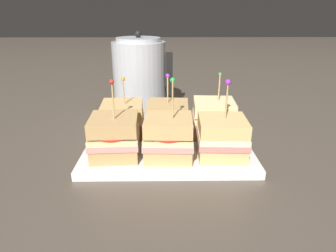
% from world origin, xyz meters
% --- Properties ---
extents(ground_plane, '(6.00, 6.00, 0.00)m').
position_xyz_m(ground_plane, '(0.00, 0.00, 0.00)').
color(ground_plane, '#4C4238').
extents(serving_platter, '(0.37, 0.26, 0.02)m').
position_xyz_m(serving_platter, '(0.00, 0.00, 0.01)').
color(serving_platter, white).
rests_on(serving_platter, ground_plane).
extents(sandwich_front_left, '(0.11, 0.11, 0.17)m').
position_xyz_m(sandwich_front_left, '(-0.11, -0.05, 0.06)').
color(sandwich_front_left, tan).
rests_on(sandwich_front_left, serving_platter).
extents(sandwich_front_center, '(0.10, 0.10, 0.17)m').
position_xyz_m(sandwich_front_center, '(-0.00, -0.06, 0.06)').
color(sandwich_front_center, tan).
rests_on(sandwich_front_center, serving_platter).
extents(sandwich_front_right, '(0.10, 0.10, 0.16)m').
position_xyz_m(sandwich_front_right, '(0.11, -0.06, 0.06)').
color(sandwich_front_right, tan).
rests_on(sandwich_front_right, serving_platter).
extents(sandwich_back_left, '(0.11, 0.11, 0.15)m').
position_xyz_m(sandwich_back_left, '(-0.11, 0.06, 0.06)').
color(sandwich_back_left, tan).
rests_on(sandwich_back_left, serving_platter).
extents(sandwich_back_center, '(0.11, 0.11, 0.15)m').
position_xyz_m(sandwich_back_center, '(0.00, 0.05, 0.06)').
color(sandwich_back_center, tan).
rests_on(sandwich_back_center, serving_platter).
extents(sandwich_back_right, '(0.11, 0.11, 0.15)m').
position_xyz_m(sandwich_back_right, '(0.11, 0.06, 0.06)').
color(sandwich_back_right, beige).
rests_on(sandwich_back_right, serving_platter).
extents(kettle_steel, '(0.19, 0.16, 0.25)m').
position_xyz_m(kettle_steel, '(-0.08, 0.30, 0.11)').
color(kettle_steel, '#B7BABF').
rests_on(kettle_steel, ground_plane).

